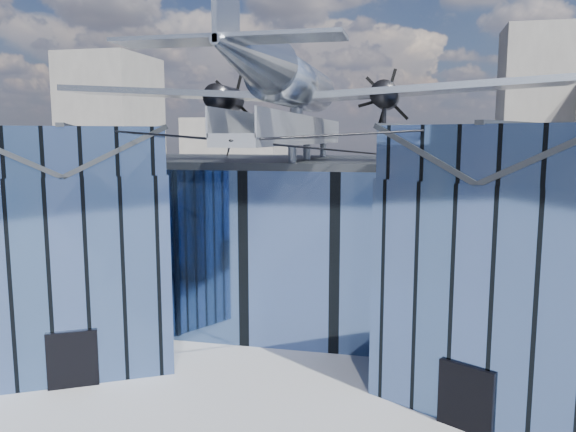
# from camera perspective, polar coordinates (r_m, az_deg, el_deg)

# --- Properties ---
(ground_plane) EXTENTS (120.00, 120.00, 0.00)m
(ground_plane) POSITION_cam_1_polar(r_m,az_deg,el_deg) (28.88, -0.91, -14.85)
(ground_plane) COLOR gray
(museum) EXTENTS (32.88, 24.50, 17.60)m
(museum) POSITION_cam_1_polar(r_m,az_deg,el_deg) (32.79, 1.48, -1.97)
(museum) COLOR #4A6698
(museum) RESTS_ON ground
(bg_towers) EXTENTS (77.00, 24.50, 26.00)m
(bg_towers) POSITION_cam_1_polar(r_m,az_deg,el_deg) (76.50, 9.22, 6.99)
(bg_towers) COLOR slate
(bg_towers) RESTS_ON ground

